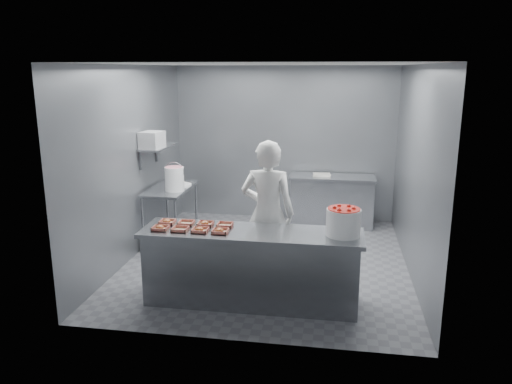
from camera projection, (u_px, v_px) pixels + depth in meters
floor at (267, 261)px, 7.33m from camera, size 4.50×4.50×0.00m
ceiling at (268, 64)px, 6.65m from camera, size 4.50×4.50×0.00m
wall_back at (284, 144)px, 9.15m from camera, size 4.00×0.04×2.80m
wall_left at (132, 163)px, 7.30m from camera, size 0.04×4.50×2.80m
wall_right at (415, 172)px, 6.68m from camera, size 0.04×4.50×2.80m
service_counter at (251, 267)px, 5.92m from camera, size 2.60×0.70×0.90m
prep_table at (171, 206)px, 8.01m from camera, size 0.60×1.20×0.90m
back_counter at (332, 201)px, 8.90m from camera, size 1.50×0.60×0.90m
wall_shelf at (158, 147)px, 7.81m from camera, size 0.35×0.90×0.03m
tray_0 at (160, 228)px, 5.86m from camera, size 0.19×0.18×0.06m
tray_1 at (180, 229)px, 5.82m from camera, size 0.19×0.18×0.04m
tray_2 at (200, 230)px, 5.79m from camera, size 0.19×0.18×0.06m
tray_3 at (220, 231)px, 5.75m from camera, size 0.19×0.18×0.06m
tray_4 at (167, 222)px, 6.09m from camera, size 0.19×0.18×0.06m
tray_5 at (186, 223)px, 6.06m from camera, size 0.19×0.18×0.04m
tray_6 at (205, 224)px, 6.02m from camera, size 0.19×0.18×0.06m
tray_7 at (225, 225)px, 5.98m from camera, size 0.19×0.18×0.04m
worker at (268, 213)px, 6.36m from camera, size 0.71×0.49×1.89m
strawberry_tub at (343, 221)px, 5.62m from camera, size 0.39×0.39×0.32m
glaze_bucket at (174, 178)px, 7.70m from camera, size 0.31×0.29×0.45m
bucket_lid at (181, 185)px, 8.06m from camera, size 0.42×0.42×0.03m
rag at (179, 182)px, 8.27m from camera, size 0.15×0.14×0.02m
appliance at (152, 140)px, 7.55m from camera, size 0.34×0.38×0.25m
paper_stack at (322, 175)px, 8.82m from camera, size 0.31×0.24×0.04m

